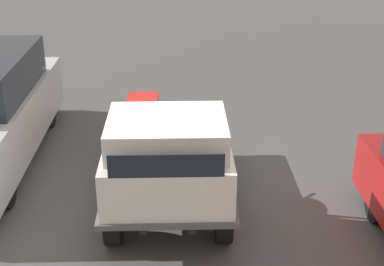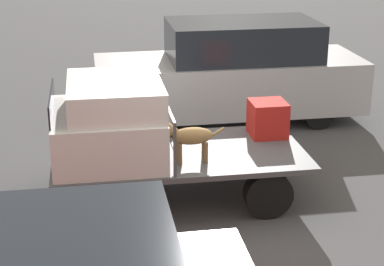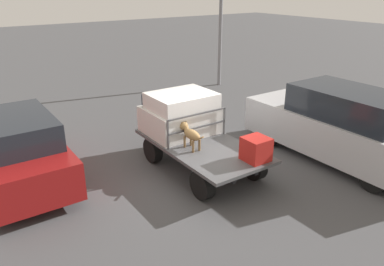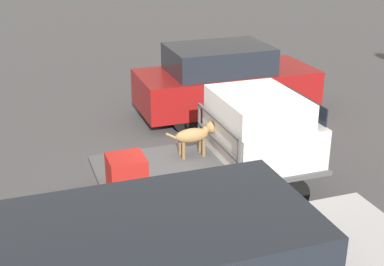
% 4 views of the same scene
% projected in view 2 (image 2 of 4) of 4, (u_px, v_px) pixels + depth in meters
% --- Properties ---
extents(ground_plane, '(80.00, 80.00, 0.00)m').
position_uv_depth(ground_plane, '(180.00, 197.00, 9.77)').
color(ground_plane, '#474749').
extents(flatbed_truck, '(3.72, 1.93, 0.75)m').
position_uv_depth(flatbed_truck, '(179.00, 164.00, 9.58)').
color(flatbed_truck, black).
rests_on(flatbed_truck, ground).
extents(truck_cab, '(1.56, 1.81, 1.13)m').
position_uv_depth(truck_cab, '(110.00, 121.00, 9.18)').
color(truck_cab, silver).
rests_on(truck_cab, flatbed_truck).
extents(truck_headboard, '(0.04, 1.81, 0.77)m').
position_uv_depth(truck_headboard, '(166.00, 120.00, 9.31)').
color(truck_headboard, '#4C4C4F').
rests_on(truck_headboard, flatbed_truck).
extents(dog, '(0.99, 0.25, 0.64)m').
position_uv_depth(dog, '(186.00, 136.00, 9.03)').
color(dog, brown).
rests_on(dog, flatbed_truck).
extents(cargo_crate, '(0.56, 0.56, 0.56)m').
position_uv_depth(cargo_crate, '(268.00, 119.00, 10.09)').
color(cargo_crate, '#AD1E19').
rests_on(cargo_crate, flatbed_truck).
extents(parked_pickup_far, '(5.33, 1.92, 2.03)m').
position_uv_depth(parked_pickup_far, '(232.00, 73.00, 12.92)').
color(parked_pickup_far, black).
rests_on(parked_pickup_far, ground).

